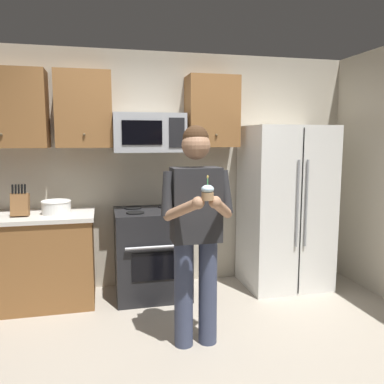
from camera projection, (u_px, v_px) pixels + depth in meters
The scene contains 11 objects.
ground_plane at pixel (196, 362), 2.93m from camera, with size 6.00×6.00×0.00m, color #9E9384.
wall_back at pixel (160, 171), 4.44m from camera, with size 4.40×0.10×2.60m, color #B7AD99.
oven_range at pixel (152, 253), 4.15m from camera, with size 0.76×0.70×0.93m.
microwave at pixel (149, 133), 4.09m from camera, with size 0.74×0.41×0.40m.
refrigerator at pixel (285, 207), 4.39m from camera, with size 0.90×0.75×1.80m.
cabinet_row_upper at pixel (91, 110), 3.98m from camera, with size 2.78×0.36×0.76m.
counter_left at pixel (21, 261), 3.87m from camera, with size 1.44×0.66×0.92m.
knife_block at pixel (20, 204), 3.75m from camera, with size 0.16×0.15×0.32m.
bowl_large_white at pixel (56, 207), 3.88m from camera, with size 0.29×0.29×0.13m.
person at pixel (196, 224), 3.05m from camera, with size 0.60×0.48×1.76m.
cupcake at pixel (208, 192), 2.70m from camera, with size 0.09×0.09×0.17m.
Camera 1 is at (-0.65, -2.65, 1.66)m, focal length 36.63 mm.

